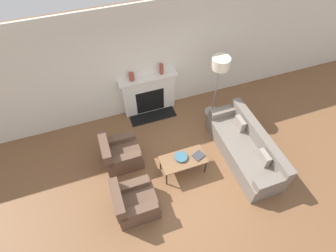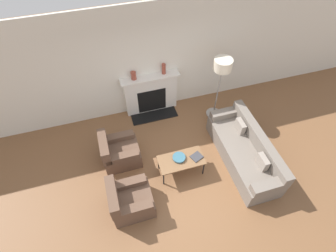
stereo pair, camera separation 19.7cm
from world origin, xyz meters
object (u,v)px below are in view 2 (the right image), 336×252
(book, at_px, (197,157))
(mantel_vase_left, at_px, (134,76))
(floor_lamp, at_px, (222,70))
(coffee_table, at_px, (181,161))
(mantel_vase_center_left, at_px, (164,69))
(fireplace, at_px, (151,94))
(bowl, at_px, (179,157))
(armchair_far, at_px, (119,152))
(couch, at_px, (245,151))
(armchair_near, at_px, (129,200))

(book, bearing_deg, mantel_vase_left, 90.05)
(floor_lamp, bearing_deg, coffee_table, -134.78)
(mantel_vase_left, xyz_separation_m, mantel_vase_center_left, (0.75, 0.00, 0.04))
(fireplace, height_order, bowl, fireplace)
(armchair_far, height_order, floor_lamp, floor_lamp)
(coffee_table, bearing_deg, armchair_far, 151.03)
(book, distance_m, floor_lamp, 2.07)
(couch, bearing_deg, coffee_table, -94.03)
(fireplace, xyz_separation_m, mantel_vase_center_left, (0.36, 0.01, 0.72))
(fireplace, distance_m, coffee_table, 2.10)
(coffee_table, height_order, floor_lamp, floor_lamp)
(coffee_table, xyz_separation_m, bowl, (-0.04, 0.05, 0.07))
(armchair_far, relative_size, mantel_vase_center_left, 2.99)
(bowl, relative_size, mantel_vase_center_left, 1.02)
(couch, distance_m, mantel_vase_left, 3.14)
(mantel_vase_left, bearing_deg, book, -67.81)
(coffee_table, distance_m, bowl, 0.09)
(fireplace, height_order, mantel_vase_center_left, mantel_vase_center_left)
(coffee_table, bearing_deg, armchair_near, -157.52)
(couch, distance_m, bowl, 1.55)
(couch, height_order, armchair_near, armchair_near)
(armchair_far, distance_m, floor_lamp, 3.01)
(armchair_near, height_order, floor_lamp, floor_lamp)
(floor_lamp, bearing_deg, mantel_vase_left, 161.13)
(bowl, bearing_deg, couch, -5.71)
(armchair_far, bearing_deg, couch, -106.21)
(coffee_table, relative_size, floor_lamp, 0.57)
(mantel_vase_center_left, bearing_deg, armchair_near, -119.39)
(book, distance_m, mantel_vase_left, 2.43)
(mantel_vase_left, bearing_deg, coffee_table, -75.85)
(couch, relative_size, book, 7.64)
(couch, relative_size, floor_lamp, 1.28)
(book, bearing_deg, armchair_near, 174.88)
(bowl, height_order, mantel_vase_left, mantel_vase_left)
(armchair_far, height_order, mantel_vase_center_left, mantel_vase_center_left)
(armchair_far, bearing_deg, bowl, -117.96)
(couch, height_order, coffee_table, couch)
(couch, height_order, book, couch)
(bowl, xyz_separation_m, floor_lamp, (1.46, 1.39, 0.97))
(armchair_far, xyz_separation_m, bowl, (1.22, -0.65, 0.19))
(book, relative_size, mantel_vase_left, 1.46)
(floor_lamp, bearing_deg, book, -126.48)
(floor_lamp, bearing_deg, armchair_far, -164.60)
(armchair_near, relative_size, bowl, 2.93)
(bowl, xyz_separation_m, book, (0.38, -0.08, -0.02))
(armchair_far, xyz_separation_m, floor_lamp, (2.68, 0.74, 1.16))
(armchair_near, relative_size, mantel_vase_left, 4.06)
(armchair_near, bearing_deg, bowl, -65.04)
(coffee_table, distance_m, mantel_vase_left, 2.32)
(couch, xyz_separation_m, coffee_table, (-1.50, 0.11, 0.11))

